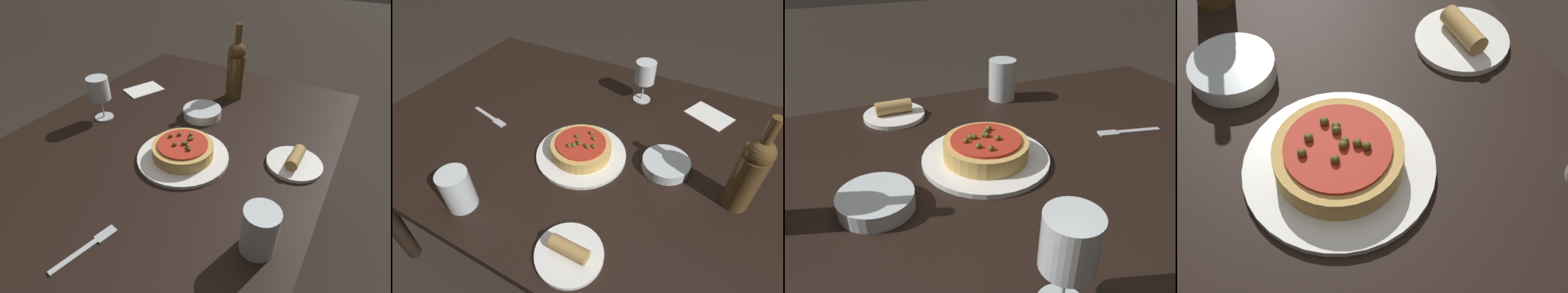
# 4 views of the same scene
# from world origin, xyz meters

# --- Properties ---
(ground_plane) EXTENTS (14.00, 14.00, 0.00)m
(ground_plane) POSITION_xyz_m (0.00, 0.00, 0.00)
(ground_plane) COLOR #2D261E
(dining_table) EXTENTS (1.58, 1.06, 0.72)m
(dining_table) POSITION_xyz_m (0.00, 0.00, 0.65)
(dining_table) COLOR black
(dining_table) RESTS_ON ground_plane
(dinner_plate) EXTENTS (0.30, 0.30, 0.01)m
(dinner_plate) POSITION_xyz_m (0.02, -0.09, 0.72)
(dinner_plate) COLOR white
(dinner_plate) RESTS_ON dining_table
(pizza) EXTENTS (0.20, 0.20, 0.06)m
(pizza) POSITION_xyz_m (0.02, -0.09, 0.75)
(pizza) COLOR tan
(pizza) RESTS_ON dinner_plate
(wine_glass) EXTENTS (0.08, 0.08, 0.17)m
(wine_glass) POSITION_xyz_m (0.08, 0.31, 0.84)
(wine_glass) COLOR silver
(wine_glass) RESTS_ON dining_table
(wine_bottle) EXTENTS (0.07, 0.07, 0.31)m
(wine_bottle) POSITION_xyz_m (0.50, -0.05, 0.85)
(wine_bottle) COLOR brown
(wine_bottle) RESTS_ON dining_table
(water_cup) EXTENTS (0.08, 0.08, 0.13)m
(water_cup) POSITION_xyz_m (-0.18, -0.42, 0.78)
(water_cup) COLOR silver
(water_cup) RESTS_ON dining_table
(side_bowl) EXTENTS (0.15, 0.15, 0.03)m
(side_bowl) POSITION_xyz_m (0.29, -0.01, 0.73)
(side_bowl) COLOR silver
(side_bowl) RESTS_ON dining_table
(fork) EXTENTS (0.17, 0.06, 0.00)m
(fork) POSITION_xyz_m (-0.38, -0.08, 0.72)
(fork) COLOR #B7B7BC
(fork) RESTS_ON dining_table
(side_plate) EXTENTS (0.17, 0.17, 0.05)m
(side_plate) POSITION_xyz_m (0.17, -0.41, 0.73)
(side_plate) COLOR white
(side_plate) RESTS_ON dining_table
(paper_napkin) EXTENTS (0.19, 0.16, 0.00)m
(paper_napkin) POSITION_xyz_m (0.35, 0.33, 0.72)
(paper_napkin) COLOR white
(paper_napkin) RESTS_ON dining_table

